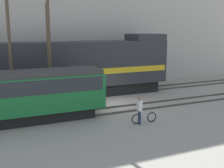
# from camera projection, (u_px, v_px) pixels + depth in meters

# --- Properties ---
(ground_plane) EXTENTS (120.00, 120.00, 0.00)m
(ground_plane) POSITION_uv_depth(u_px,v_px,m) (114.00, 104.00, 22.33)
(ground_plane) COLOR gray
(track_near) EXTENTS (60.00, 1.50, 0.14)m
(track_near) POSITION_uv_depth(u_px,v_px,m) (123.00, 109.00, 20.83)
(track_near) COLOR #47423D
(track_near) RESTS_ON ground
(track_far) EXTENTS (60.00, 1.50, 0.14)m
(track_far) POSITION_uv_depth(u_px,v_px,m) (97.00, 94.00, 25.67)
(track_far) COLOR #47423D
(track_far) RESTS_ON ground
(building_backdrop) EXTENTS (40.69, 6.00, 14.48)m
(building_backdrop) POSITION_uv_depth(u_px,v_px,m) (75.00, 16.00, 30.38)
(building_backdrop) COLOR #B7B2A8
(building_backdrop) RESTS_ON ground
(freight_locomotive) EXTENTS (17.15, 3.04, 5.43)m
(freight_locomotive) POSITION_uv_depth(u_px,v_px,m) (75.00, 68.00, 24.38)
(freight_locomotive) COLOR black
(freight_locomotive) RESTS_ON ground
(streetcar) EXTENTS (11.42, 2.54, 3.28)m
(streetcar) POSITION_uv_depth(u_px,v_px,m) (14.00, 95.00, 17.49)
(streetcar) COLOR black
(streetcar) RESTS_ON ground
(bicycle) EXTENTS (1.73, 0.44, 0.71)m
(bicycle) POSITION_uv_depth(u_px,v_px,m) (144.00, 118.00, 17.86)
(bicycle) COLOR black
(bicycle) RESTS_ON ground
(person) EXTENTS (0.24, 0.37, 1.80)m
(person) POSITION_uv_depth(u_px,v_px,m) (140.00, 107.00, 17.44)
(person) COLOR #232D4C
(person) RESTS_ON ground
(utility_pole_left) EXTENTS (0.22, 0.22, 9.33)m
(utility_pole_left) POSITION_uv_depth(u_px,v_px,m) (10.00, 47.00, 19.43)
(utility_pole_left) COLOR #4C3D2D
(utility_pole_left) RESTS_ON ground
(utility_pole_center) EXTENTS (0.27, 0.27, 7.73)m
(utility_pole_center) POSITION_uv_depth(u_px,v_px,m) (49.00, 57.00, 20.64)
(utility_pole_center) COLOR #4C3D2D
(utility_pole_center) RESTS_ON ground
(utility_pole_right) EXTENTS (0.23, 0.23, 9.48)m
(utility_pole_right) POSITION_uv_depth(u_px,v_px,m) (49.00, 45.00, 20.48)
(utility_pole_right) COLOR #4C3D2D
(utility_pole_right) RESTS_ON ground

